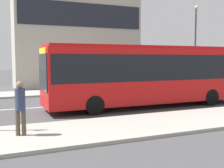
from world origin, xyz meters
TOP-DOWN VIEW (x-y plane):
  - ground_plane at (0.00, 0.00)m, footprint 120.00×120.00m
  - sidewalk_near at (0.00, -6.25)m, footprint 44.00×3.50m
  - sidewalk_far at (0.00, 6.25)m, footprint 44.00×3.50m
  - lane_centerline at (0.00, 0.00)m, footprint 41.80×0.16m
  - city_bus at (3.99, -2.15)m, footprint 11.86×2.47m
  - parked_car_0 at (11.26, 3.23)m, footprint 3.93×1.82m
  - pedestrian_near_stop at (-3.39, -6.17)m, footprint 0.34×0.34m
  - street_lamp at (13.57, 5.33)m, footprint 0.36×0.36m

SIDE VIEW (x-z plane):
  - ground_plane at x=0.00m, z-range 0.00..0.00m
  - lane_centerline at x=0.00m, z-range 0.00..0.01m
  - sidewalk_near at x=0.00m, z-range 0.00..0.13m
  - sidewalk_far at x=0.00m, z-range 0.00..0.13m
  - parked_car_0 at x=11.26m, z-range -0.05..1.37m
  - pedestrian_near_stop at x=-3.39m, z-range 0.27..2.12m
  - city_bus at x=3.99m, z-range 0.26..3.72m
  - street_lamp at x=13.57m, z-range 0.91..8.50m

